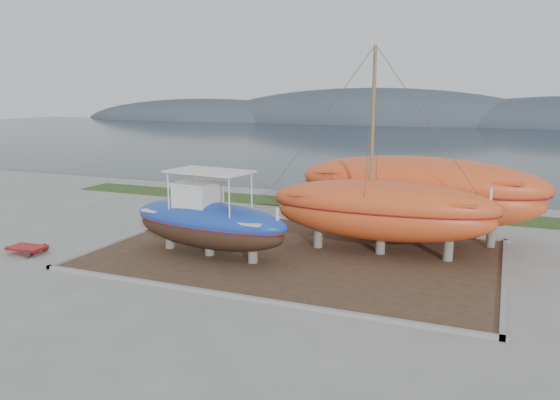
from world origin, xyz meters
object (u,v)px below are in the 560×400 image
at_px(orange_sailboat, 384,153).
at_px(white_dinghy, 219,219).
at_px(blue_caique, 209,213).
at_px(red_trailer, 27,250).
at_px(orange_bare_hull, 417,199).

bearing_deg(orange_sailboat, white_dinghy, 172.21).
distance_m(blue_caique, red_trailer, 8.91).
relative_size(orange_sailboat, orange_bare_hull, 0.84).
bearing_deg(red_trailer, orange_sailboat, 18.35).
relative_size(blue_caique, red_trailer, 3.31).
xyz_separation_m(white_dinghy, orange_sailboat, (9.10, -0.94, 4.09)).
distance_m(white_dinghy, orange_sailboat, 10.02).
relative_size(blue_caique, white_dinghy, 1.87).
relative_size(blue_caique, orange_bare_hull, 0.65).
height_order(white_dinghy, red_trailer, white_dinghy).
bearing_deg(white_dinghy, red_trailer, -133.82).
bearing_deg(orange_bare_hull, blue_caique, -138.00).
bearing_deg(blue_caique, red_trailer, -153.23).
relative_size(orange_sailboat, red_trailer, 4.24).
distance_m(blue_caique, orange_bare_hull, 10.76).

